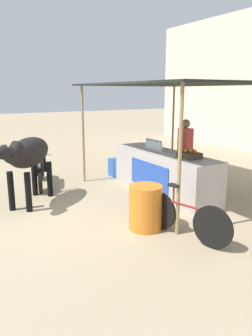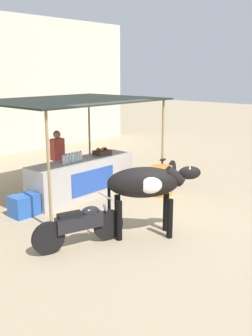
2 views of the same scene
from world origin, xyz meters
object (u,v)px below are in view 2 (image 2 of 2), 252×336
(cooler_box, at_px, (24,205))
(cow, at_px, (147,185))
(stall_counter, at_px, (82,178))
(bicycle_leaning, at_px, (165,175))
(vendor_behind_counter, at_px, (58,161))
(water_barrel, at_px, (161,181))
(motorcycle_parked, at_px, (81,224))
(fruit_crate, at_px, (102,152))

(cooler_box, xyz_separation_m, cow, (0.99, -2.71, 0.79))
(cooler_box, bearing_deg, stall_counter, 3.03)
(bicycle_leaning, bearing_deg, cow, -149.95)
(stall_counter, relative_size, vendor_behind_counter, 1.82)
(cooler_box, relative_size, bicycle_leaning, 0.37)
(vendor_behind_counter, distance_m, cooler_box, 1.96)
(water_barrel, xyz_separation_m, motorcycle_parked, (-3.49, -0.78, 0.05))
(vendor_behind_counter, relative_size, water_barrel, 2.17)
(fruit_crate, xyz_separation_m, vendor_behind_counter, (-0.96, 0.70, -0.19))
(cow, distance_m, motorcycle_parked, 1.47)
(cow, height_order, motorcycle_parked, cow)
(fruit_crate, relative_size, cooler_box, 0.73)
(cow, bearing_deg, vendor_behind_counter, 79.34)
(cooler_box, xyz_separation_m, water_barrel, (3.27, -1.36, 0.14))
(fruit_crate, relative_size, bicycle_leaning, 0.27)
(fruit_crate, distance_m, bicycle_leaning, 1.87)
(stall_counter, xyz_separation_m, vendor_behind_counter, (-0.17, 0.75, 0.37))
(cow, xyz_separation_m, motorcycle_parked, (-1.21, 0.57, -0.61))
(cow, height_order, bicycle_leaning, cow)
(water_barrel, xyz_separation_m, bicycle_leaning, (0.61, 0.32, -0.03))
(cooler_box, bearing_deg, fruit_crate, 3.37)
(motorcycle_parked, bearing_deg, vendor_behind_counter, 57.83)
(water_barrel, distance_m, cow, 2.73)
(motorcycle_parked, bearing_deg, cooler_box, 84.18)
(motorcycle_parked, height_order, bicycle_leaning, motorcycle_parked)
(fruit_crate, xyz_separation_m, water_barrel, (0.65, -1.52, -0.66))
(stall_counter, xyz_separation_m, cow, (-0.84, -2.81, 0.55))
(water_barrel, relative_size, motorcycle_parked, 0.44)
(stall_counter, distance_m, cooler_box, 1.85)
(stall_counter, relative_size, motorcycle_parked, 1.72)
(stall_counter, xyz_separation_m, cooler_box, (-1.84, -0.10, -0.24))
(cow, distance_m, bicycle_leaning, 3.41)
(fruit_crate, height_order, water_barrel, fruit_crate)
(motorcycle_parked, bearing_deg, fruit_crate, 38.94)
(water_barrel, height_order, bicycle_leaning, bicycle_leaning)
(stall_counter, bearing_deg, cow, -106.73)
(vendor_behind_counter, height_order, motorcycle_parked, vendor_behind_counter)
(stall_counter, height_order, fruit_crate, fruit_crate)
(fruit_crate, distance_m, motorcycle_parked, 3.70)
(fruit_crate, xyz_separation_m, cow, (-1.63, -2.86, -0.00))
(fruit_crate, distance_m, water_barrel, 1.78)
(stall_counter, distance_m, motorcycle_parked, 3.03)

